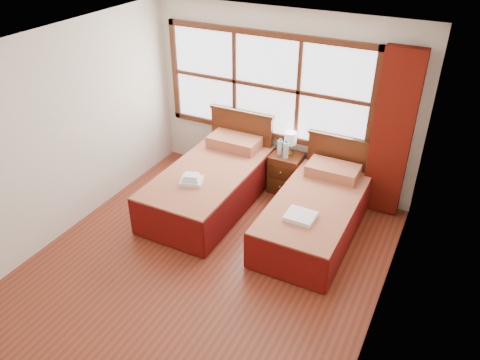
% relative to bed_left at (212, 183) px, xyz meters
% --- Properties ---
extents(floor, '(4.50, 4.50, 0.00)m').
position_rel_bed_left_xyz_m(floor, '(0.60, -1.20, -0.33)').
color(floor, brown).
rests_on(floor, ground).
extents(ceiling, '(4.50, 4.50, 0.00)m').
position_rel_bed_left_xyz_m(ceiling, '(0.60, -1.20, 2.27)').
color(ceiling, white).
rests_on(ceiling, wall_back).
extents(wall_back, '(4.00, 0.00, 4.00)m').
position_rel_bed_left_xyz_m(wall_back, '(0.60, 1.05, 0.97)').
color(wall_back, silver).
rests_on(wall_back, floor).
extents(wall_left, '(0.00, 4.50, 4.50)m').
position_rel_bed_left_xyz_m(wall_left, '(-1.40, -1.20, 0.97)').
color(wall_left, silver).
rests_on(wall_left, floor).
extents(wall_right, '(0.00, 4.50, 4.50)m').
position_rel_bed_left_xyz_m(wall_right, '(2.60, -1.20, 0.97)').
color(wall_right, silver).
rests_on(wall_right, floor).
extents(window, '(3.16, 0.06, 1.56)m').
position_rel_bed_left_xyz_m(window, '(0.35, 1.02, 1.17)').
color(window, white).
rests_on(window, wall_back).
extents(curtain, '(0.50, 0.16, 2.30)m').
position_rel_bed_left_xyz_m(curtain, '(2.20, 0.91, 0.84)').
color(curtain, '#5E1209').
rests_on(curtain, wall_back).
extents(bed_left, '(1.12, 2.16, 1.09)m').
position_rel_bed_left_xyz_m(bed_left, '(0.00, 0.00, 0.00)').
color(bed_left, '#43240E').
rests_on(bed_left, floor).
extents(bed_right, '(1.03, 2.05, 1.00)m').
position_rel_bed_left_xyz_m(bed_right, '(1.55, 0.00, -0.03)').
color(bed_right, '#43240E').
rests_on(bed_right, floor).
extents(nightstand, '(0.45, 0.44, 0.60)m').
position_rel_bed_left_xyz_m(nightstand, '(0.82, 0.80, -0.03)').
color(nightstand, '#502411').
rests_on(nightstand, floor).
extents(towels_left, '(0.36, 0.33, 0.12)m').
position_rel_bed_left_xyz_m(towels_left, '(-0.03, -0.46, 0.30)').
color(towels_left, white).
rests_on(towels_left, bed_left).
extents(towels_right, '(0.35, 0.31, 0.05)m').
position_rel_bed_left_xyz_m(towels_right, '(1.52, -0.50, 0.23)').
color(towels_right, white).
rests_on(towels_right, bed_right).
extents(lamp, '(0.18, 0.18, 0.34)m').
position_rel_bed_left_xyz_m(lamp, '(0.84, 0.86, 0.51)').
color(lamp, gold).
rests_on(lamp, nightstand).
extents(bottle_near, '(0.07, 0.07, 0.25)m').
position_rel_bed_left_xyz_m(bottle_near, '(0.71, 0.78, 0.38)').
color(bottle_near, silver).
rests_on(bottle_near, nightstand).
extents(bottle_far, '(0.07, 0.07, 0.27)m').
position_rel_bed_left_xyz_m(bottle_far, '(0.83, 0.72, 0.39)').
color(bottle_far, silver).
rests_on(bottle_far, nightstand).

